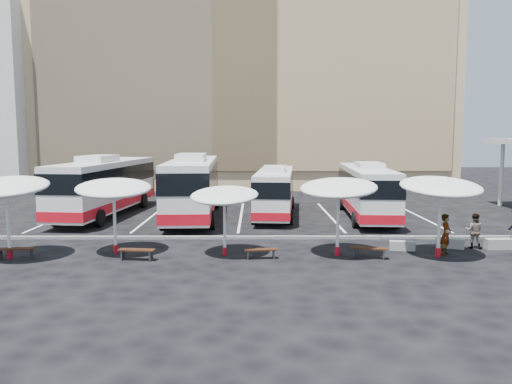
{
  "coord_description": "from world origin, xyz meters",
  "views": [
    {
      "loc": [
        0.91,
        -25.31,
        5.42
      ],
      "look_at": [
        1.0,
        3.0,
        2.2
      ],
      "focal_mm": 35.0,
      "sensor_mm": 36.0,
      "label": 1
    }
  ],
  "objects_px": {
    "bus_0": "(105,185)",
    "bus_2": "(275,190)",
    "wood_bench_1": "(137,252)",
    "passenger_1": "(475,231)",
    "wood_bench_2": "(261,251)",
    "wood_bench_3": "(369,250)",
    "passenger_0": "(446,235)",
    "conc_bench_1": "(450,243)",
    "bus_1": "(193,185)",
    "sunshade_2": "(224,196)",
    "bus_3": "(366,189)",
    "sunshade_0": "(6,187)",
    "wood_bench_0": "(15,251)",
    "conc_bench_0": "(402,246)",
    "sunshade_3": "(338,188)",
    "conc_bench_2": "(500,244)",
    "sunshade_1": "(114,188)",
    "sunshade_4": "(441,187)"
  },
  "relations": [
    {
      "from": "bus_0",
      "to": "bus_2",
      "type": "bearing_deg",
      "value": 5.76
    },
    {
      "from": "wood_bench_1",
      "to": "passenger_1",
      "type": "height_order",
      "value": "passenger_1"
    },
    {
      "from": "wood_bench_2",
      "to": "wood_bench_3",
      "type": "height_order",
      "value": "wood_bench_3"
    },
    {
      "from": "wood_bench_1",
      "to": "passenger_0",
      "type": "distance_m",
      "value": 13.88
    },
    {
      "from": "conc_bench_1",
      "to": "passenger_1",
      "type": "relative_size",
      "value": 0.76
    },
    {
      "from": "conc_bench_1",
      "to": "bus_1",
      "type": "bearing_deg",
      "value": 145.73
    },
    {
      "from": "sunshade_2",
      "to": "wood_bench_1",
      "type": "bearing_deg",
      "value": -166.48
    },
    {
      "from": "bus_3",
      "to": "sunshade_0",
      "type": "distance_m",
      "value": 21.37
    },
    {
      "from": "bus_1",
      "to": "passenger_0",
      "type": "height_order",
      "value": "bus_1"
    },
    {
      "from": "wood_bench_0",
      "to": "conc_bench_0",
      "type": "relative_size",
      "value": 1.41
    },
    {
      "from": "bus_1",
      "to": "bus_3",
      "type": "relative_size",
      "value": 1.15
    },
    {
      "from": "bus_0",
      "to": "sunshade_0",
      "type": "relative_size",
      "value": 3.46
    },
    {
      "from": "wood_bench_2",
      "to": "passenger_1",
      "type": "distance_m",
      "value": 10.54
    },
    {
      "from": "passenger_0",
      "to": "wood_bench_2",
      "type": "bearing_deg",
      "value": 131.5
    },
    {
      "from": "sunshade_3",
      "to": "conc_bench_2",
      "type": "bearing_deg",
      "value": 8.77
    },
    {
      "from": "sunshade_2",
      "to": "bus_0",
      "type": "bearing_deg",
      "value": 127.47
    },
    {
      "from": "conc_bench_0",
      "to": "passenger_0",
      "type": "relative_size",
      "value": 0.62
    },
    {
      "from": "sunshade_1",
      "to": "sunshade_4",
      "type": "xyz_separation_m",
      "value": [
        14.65,
        -0.73,
        0.13
      ]
    },
    {
      "from": "passenger_1",
      "to": "bus_2",
      "type": "bearing_deg",
      "value": -22.1
    },
    {
      "from": "bus_0",
      "to": "bus_2",
      "type": "height_order",
      "value": "bus_0"
    },
    {
      "from": "sunshade_3",
      "to": "passenger_1",
      "type": "relative_size",
      "value": 2.64
    },
    {
      "from": "sunshade_4",
      "to": "wood_bench_0",
      "type": "height_order",
      "value": "sunshade_4"
    },
    {
      "from": "wood_bench_1",
      "to": "passenger_1",
      "type": "xyz_separation_m",
      "value": [
        15.74,
        2.24,
        0.48
      ]
    },
    {
      "from": "wood_bench_1",
      "to": "wood_bench_2",
      "type": "height_order",
      "value": "wood_bench_1"
    },
    {
      "from": "bus_3",
      "to": "passenger_0",
      "type": "height_order",
      "value": "bus_3"
    },
    {
      "from": "sunshade_1",
      "to": "conc_bench_1",
      "type": "relative_size",
      "value": 3.14
    },
    {
      "from": "bus_3",
      "to": "sunshade_0",
      "type": "height_order",
      "value": "sunshade_0"
    },
    {
      "from": "sunshade_2",
      "to": "sunshade_0",
      "type": "bearing_deg",
      "value": -176.11
    },
    {
      "from": "bus_2",
      "to": "bus_3",
      "type": "relative_size",
      "value": 0.93
    },
    {
      "from": "bus_0",
      "to": "conc_bench_2",
      "type": "xyz_separation_m",
      "value": [
        21.86,
        -10.25,
        -1.85
      ]
    },
    {
      "from": "bus_0",
      "to": "passenger_0",
      "type": "distance_m",
      "value": 22.03
    },
    {
      "from": "bus_3",
      "to": "sunshade_4",
      "type": "height_order",
      "value": "sunshade_4"
    },
    {
      "from": "passenger_0",
      "to": "passenger_1",
      "type": "relative_size",
      "value": 1.1
    },
    {
      "from": "bus_3",
      "to": "conc_bench_1",
      "type": "height_order",
      "value": "bus_3"
    },
    {
      "from": "passenger_1",
      "to": "sunshade_2",
      "type": "bearing_deg",
      "value": 31.8
    },
    {
      "from": "wood_bench_0",
      "to": "wood_bench_2",
      "type": "xyz_separation_m",
      "value": [
        10.8,
        0.02,
        -0.04
      ]
    },
    {
      "from": "bus_3",
      "to": "conc_bench_0",
      "type": "distance_m",
      "value": 9.68
    },
    {
      "from": "sunshade_0",
      "to": "wood_bench_0",
      "type": "xyz_separation_m",
      "value": [
        0.27,
        -0.05,
        -2.8
      ]
    },
    {
      "from": "wood_bench_1",
      "to": "conc_bench_1",
      "type": "height_order",
      "value": "wood_bench_1"
    },
    {
      "from": "sunshade_4",
      "to": "conc_bench_0",
      "type": "relative_size",
      "value": 3.26
    },
    {
      "from": "wood_bench_2",
      "to": "conc_bench_0",
      "type": "bearing_deg",
      "value": 13.59
    },
    {
      "from": "sunshade_2",
      "to": "bus_3",
      "type": "bearing_deg",
      "value": 50.15
    },
    {
      "from": "bus_1",
      "to": "wood_bench_2",
      "type": "relative_size",
      "value": 9.16
    },
    {
      "from": "sunshade_0",
      "to": "wood_bench_3",
      "type": "bearing_deg",
      "value": 0.13
    },
    {
      "from": "conc_bench_1",
      "to": "conc_bench_2",
      "type": "xyz_separation_m",
      "value": [
        2.28,
        -0.23,
        0.01
      ]
    },
    {
      "from": "wood_bench_1",
      "to": "bus_1",
      "type": "bearing_deg",
      "value": 84.75
    },
    {
      "from": "sunshade_3",
      "to": "wood_bench_3",
      "type": "relative_size",
      "value": 2.7
    },
    {
      "from": "sunshade_2",
      "to": "wood_bench_3",
      "type": "relative_size",
      "value": 2.2
    },
    {
      "from": "sunshade_1",
      "to": "wood_bench_0",
      "type": "bearing_deg",
      "value": -165.55
    },
    {
      "from": "sunshade_3",
      "to": "conc_bench_1",
      "type": "distance_m",
      "value": 6.53
    }
  ]
}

